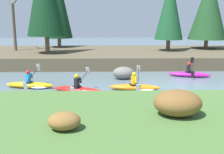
# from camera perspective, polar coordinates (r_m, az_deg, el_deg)

# --- Properties ---
(ground_plane) EXTENTS (90.00, 90.00, 0.00)m
(ground_plane) POSITION_cam_1_polar(r_m,az_deg,el_deg) (15.04, 14.43, -2.35)
(ground_plane) COLOR slate
(riverbank_far) EXTENTS (44.00, 10.40, 0.98)m
(riverbank_far) POSITION_cam_1_polar(r_m,az_deg,el_deg) (24.66, 8.27, 4.60)
(riverbank_far) COLOR brown
(riverbank_far) RESTS_ON ground
(conifer_tree_left) EXTENTS (2.81, 2.81, 8.04)m
(conifer_tree_left) POSITION_cam_1_polar(r_m,az_deg,el_deg) (28.12, -11.73, 15.54)
(conifer_tree_left) COLOR #7A664C
(conifer_tree_left) RESTS_ON riverbank_far
(conifer_tree_mid_left) EXTENTS (2.55, 2.55, 6.69)m
(conifer_tree_mid_left) POSITION_cam_1_polar(r_m,az_deg,el_deg) (24.68, 12.46, 14.55)
(conifer_tree_mid_left) COLOR brown
(conifer_tree_mid_left) RESTS_ON riverbank_far
(conifer_tree_centre) EXTENTS (3.61, 3.61, 7.09)m
(conifer_tree_centre) POSITION_cam_1_polar(r_m,az_deg,el_deg) (27.55, 20.31, 14.12)
(conifer_tree_centre) COLOR #7A664C
(conifer_tree_centre) RESTS_ON riverbank_far
(bare_tree_upstream) EXTENTS (3.11, 3.07, 5.60)m
(bare_tree_upstream) POSITION_cam_1_polar(r_m,az_deg,el_deg) (25.88, -20.55, 11.27)
(bare_tree_upstream) COLOR brown
(bare_tree_upstream) RESTS_ON riverbank_far
(shrub_clump_nearest) EXTENTS (0.89, 0.75, 0.48)m
(shrub_clump_nearest) POSITION_cam_1_polar(r_m,az_deg,el_deg) (7.25, -10.37, -9.37)
(shrub_clump_nearest) COLOR brown
(shrub_clump_nearest) RESTS_ON riverbank_near
(shrub_clump_second) EXTENTS (1.49, 1.24, 0.80)m
(shrub_clump_second) POSITION_cam_1_polar(r_m,az_deg,el_deg) (8.36, 14.10, -5.47)
(shrub_clump_second) COLOR brown
(shrub_clump_second) RESTS_ON riverbank_near
(kayaker_lead) EXTENTS (2.77, 2.04, 1.20)m
(kayaker_lead) POSITION_cam_1_polar(r_m,az_deg,el_deg) (18.17, 16.54, 0.70)
(kayaker_lead) COLOR #C61999
(kayaker_lead) RESTS_ON ground
(kayaker_middle) EXTENTS (2.80, 2.07, 1.20)m
(kayaker_middle) POSITION_cam_1_polar(r_m,az_deg,el_deg) (14.11, 5.42, -2.14)
(kayaker_middle) COLOR orange
(kayaker_middle) RESTS_ON ground
(kayaker_trailing) EXTENTS (2.75, 2.01, 1.20)m
(kayaker_trailing) POSITION_cam_1_polar(r_m,az_deg,el_deg) (13.63, -7.37, -2.60)
(kayaker_trailing) COLOR red
(kayaker_trailing) RESTS_ON ground
(kayaker_far_back) EXTENTS (2.80, 2.07, 1.20)m
(kayaker_far_back) POSITION_cam_1_polar(r_m,az_deg,el_deg) (15.23, -17.11, -1.57)
(kayaker_far_back) COLOR yellow
(kayaker_far_back) RESTS_ON ground
(boulder_midstream) EXTENTS (1.38, 1.08, 0.78)m
(boulder_midstream) POSITION_cam_1_polar(r_m,az_deg,el_deg) (16.86, 2.52, 0.92)
(boulder_midstream) COLOR slate
(boulder_midstream) RESTS_ON ground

